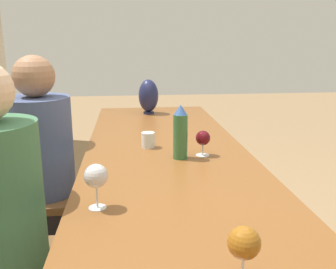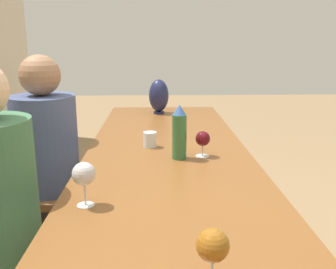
% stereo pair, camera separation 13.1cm
% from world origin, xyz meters
% --- Properties ---
extents(dining_table, '(2.81, 0.81, 0.74)m').
position_xyz_m(dining_table, '(0.00, 0.00, 0.67)').
color(dining_table, brown).
rests_on(dining_table, ground_plane).
extents(water_bottle, '(0.07, 0.07, 0.26)m').
position_xyz_m(water_bottle, '(0.06, -0.05, 0.86)').
color(water_bottle, '#336638').
rests_on(water_bottle, dining_table).
extents(water_tumbler, '(0.07, 0.07, 0.08)m').
position_xyz_m(water_tumbler, '(0.25, 0.09, 0.78)').
color(water_tumbler, silver).
rests_on(water_tumbler, dining_table).
extents(vase, '(0.15, 0.15, 0.26)m').
position_xyz_m(vase, '(1.15, 0.04, 0.87)').
color(vase, '#1E234C').
rests_on(vase, dining_table).
extents(wine_glass_2, '(0.08, 0.08, 0.13)m').
position_xyz_m(wine_glass_2, '(-0.87, -0.07, 0.83)').
color(wine_glass_2, silver).
rests_on(wine_glass_2, dining_table).
extents(wine_glass_3, '(0.07, 0.07, 0.12)m').
position_xyz_m(wine_glass_3, '(0.08, -0.16, 0.82)').
color(wine_glass_3, silver).
rests_on(wine_glass_3, dining_table).
extents(wine_glass_4, '(0.08, 0.08, 0.15)m').
position_xyz_m(wine_glass_4, '(-0.45, 0.30, 0.85)').
color(wine_glass_4, silver).
rests_on(wine_glass_4, dining_table).
extents(chair_far, '(0.44, 0.44, 0.88)m').
position_xyz_m(chair_far, '(0.36, 0.73, 0.49)').
color(chair_far, brown).
rests_on(chair_far, ground_plane).
extents(person_far, '(0.35, 0.35, 1.21)m').
position_xyz_m(person_far, '(0.36, 0.65, 0.65)').
color(person_far, '#2D2D38').
rests_on(person_far, ground_plane).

